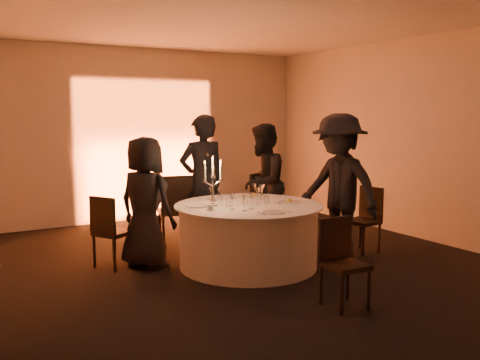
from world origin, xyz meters
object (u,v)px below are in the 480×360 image
chair_back_right (251,202)px  chair_right (366,216)px  coffee_cup (210,208)px  guest_back_left (202,181)px  guest_left (145,203)px  candelabra (213,189)px  chair_back_left (176,206)px  banquet_table (248,236)px  chair_front (341,257)px  chair_left (109,228)px  guest_right (339,187)px  guest_back_right (263,183)px

chair_back_right → chair_right: chair_back_right is taller
coffee_cup → guest_back_left: bearing=67.5°
guest_back_left → guest_left: bearing=30.9°
chair_back_right → coffee_cup: chair_back_right is taller
guest_left → candelabra: size_ratio=2.63×
chair_back_left → banquet_table: bearing=119.6°
chair_front → chair_back_left: bearing=102.1°
chair_left → guest_left: bearing=-141.6°
chair_front → guest_back_left: guest_back_left is taller
guest_back_left → guest_right: (1.24, -1.45, 0.01)m
candelabra → guest_right: bearing=-10.5°
guest_left → guest_back_left: 1.23m
chair_left → chair_back_right: (2.23, 0.38, 0.07)m
chair_front → guest_left: size_ratio=0.54×
chair_front → candelabra: 1.82m
guest_left → guest_back_left: guest_back_left is taller
chair_right → banquet_table: bearing=-102.7°
banquet_table → guest_right: guest_right is taller
guest_left → guest_right: 2.46m
chair_front → guest_back_right: (0.76, 2.61, 0.38)m
chair_left → chair_back_left: size_ratio=0.87×
guest_right → chair_back_right: bearing=-172.4°
chair_right → guest_back_left: (-1.78, 1.39, 0.44)m
guest_back_left → coffee_cup: 1.43m
guest_back_right → coffee_cup: bearing=-1.8°
chair_back_left → guest_left: guest_left is taller
banquet_table → guest_left: (-1.09, 0.60, 0.42)m
chair_back_left → chair_left: bearing=41.2°
chair_back_left → chair_front: chair_back_left is taller
chair_front → coffee_cup: chair_front is taller
chair_left → guest_back_right: 2.39m
chair_back_left → chair_back_right: (1.11, -0.20, -0.00)m
chair_left → guest_back_right: (2.35, 0.25, 0.36)m
guest_back_left → guest_right: bearing=132.1°
guest_left → coffee_cup: size_ratio=14.54×
coffee_cup → candelabra: 0.29m
chair_back_right → chair_left: bearing=-20.2°
guest_back_left → candelabra: (-0.42, -1.14, 0.05)m
guest_back_right → guest_left: bearing=-28.1°
banquet_table → chair_right: bearing=-6.1°
guest_left → guest_right: size_ratio=0.85×
chair_right → guest_back_left: bearing=-134.5°
banquet_table → candelabra: bearing=171.9°
chair_left → chair_right: chair_left is taller
guest_back_right → guest_right: guest_right is taller
chair_left → guest_back_left: (1.47, 0.44, 0.43)m
chair_back_left → guest_right: size_ratio=0.54×
guest_back_left → banquet_table: bearing=92.8°
chair_back_left → chair_front: 2.98m
coffee_cup → chair_right: bearing=-1.7°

